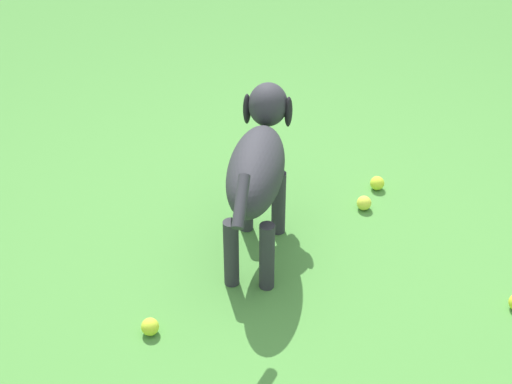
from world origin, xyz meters
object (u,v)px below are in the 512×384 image
(dog, at_px, (258,165))
(tennis_ball_2, at_px, (377,183))
(tennis_ball_3, at_px, (150,327))
(tennis_ball_0, at_px, (364,203))

(dog, height_order, tennis_ball_2, dog)
(dog, distance_m, tennis_ball_3, 0.74)
(tennis_ball_2, height_order, tennis_ball_3, same)
(tennis_ball_2, relative_size, tennis_ball_3, 1.00)
(tennis_ball_3, bearing_deg, dog, 133.85)
(dog, relative_size, tennis_ball_0, 13.49)
(dog, height_order, tennis_ball_0, dog)
(tennis_ball_0, relative_size, tennis_ball_2, 1.00)
(dog, distance_m, tennis_ball_2, 0.80)
(dog, xyz_separation_m, tennis_ball_3, (0.44, -0.46, -0.38))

